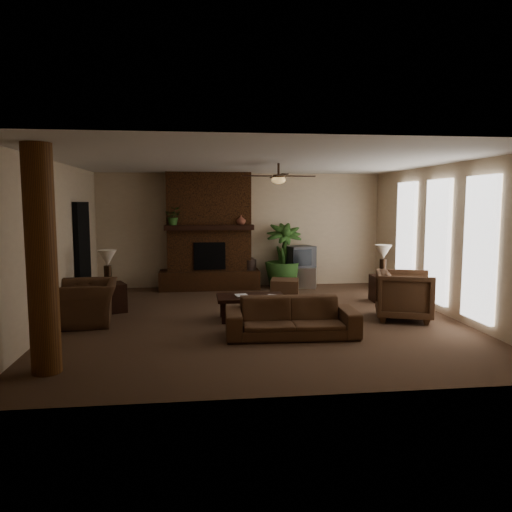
{
  "coord_description": "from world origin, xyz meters",
  "views": [
    {
      "loc": [
        -1.07,
        -8.45,
        2.11
      ],
      "look_at": [
        0.0,
        0.4,
        1.1
      ],
      "focal_mm": 33.85,
      "sensor_mm": 36.0,
      "label": 1
    }
  ],
  "objects": [
    {
      "name": "mantel_plant",
      "position": [
        -1.63,
        2.93,
        1.72
      ],
      "size": [
        0.43,
        0.47,
        0.33
      ],
      "primitive_type": "imported",
      "rotation": [
        0.0,
        0.0,
        -0.14
      ],
      "color": "#305723",
      "rests_on": "fireplace"
    },
    {
      "name": "book_b",
      "position": [
        0.11,
        -0.11,
        0.58
      ],
      "size": [
        0.19,
        0.13,
        0.29
      ],
      "primitive_type": "imported",
      "rotation": [
        0.0,
        0.0,
        -0.58
      ],
      "color": "#999999",
      "rests_on": "coffee_table"
    },
    {
      "name": "room_shell",
      "position": [
        0.0,
        0.0,
        1.4
      ],
      "size": [
        7.0,
        7.0,
        7.0
      ],
      "color": "brown",
      "rests_on": "ground"
    },
    {
      "name": "windows",
      "position": [
        3.45,
        0.2,
        1.35
      ],
      "size": [
        0.08,
        3.65,
        2.35
      ],
      "color": "white",
      "rests_on": "ground"
    },
    {
      "name": "coffee_table",
      "position": [
        -0.14,
        -0.01,
        0.37
      ],
      "size": [
        1.2,
        0.7,
        0.43
      ],
      "color": "black",
      "rests_on": "ground"
    },
    {
      "name": "floor_plant",
      "position": [
        0.99,
        3.07,
        0.44
      ],
      "size": [
        0.89,
        1.58,
        0.89
      ],
      "primitive_type": "imported",
      "rotation": [
        0.0,
        0.0,
        0.0
      ],
      "color": "#305723",
      "rests_on": "ground"
    },
    {
      "name": "ottoman",
      "position": [
        0.82,
        1.91,
        0.2
      ],
      "size": [
        0.72,
        0.72,
        0.4
      ],
      "primitive_type": "cube",
      "rotation": [
        0.0,
        0.0,
        -0.23
      ],
      "color": "#503522",
      "rests_on": "ground"
    },
    {
      "name": "tv",
      "position": [
        1.42,
        3.14,
        0.76
      ],
      "size": [
        0.78,
        0.71,
        0.52
      ],
      "color": "#363538",
      "rests_on": "tv_stand"
    },
    {
      "name": "floor_vase",
      "position": [
        0.17,
        3.15,
        0.43
      ],
      "size": [
        0.34,
        0.34,
        0.77
      ],
      "color": "#2E201A",
      "rests_on": "ground"
    },
    {
      "name": "mantel_vase",
      "position": [
        -0.04,
        3.0,
        1.67
      ],
      "size": [
        0.28,
        0.28,
        0.22
      ],
      "primitive_type": "imported",
      "rotation": [
        0.0,
        0.0,
        -0.3
      ],
      "color": "brown",
      "rests_on": "fireplace"
    },
    {
      "name": "lamp_left",
      "position": [
        -2.78,
        0.87,
        1.0
      ],
      "size": [
        0.43,
        0.43,
        0.65
      ],
      "color": "black",
      "rests_on": "side_table_left"
    },
    {
      "name": "sofa",
      "position": [
        0.37,
        -1.18,
        0.4
      ],
      "size": [
        2.08,
        0.68,
        0.8
      ],
      "primitive_type": "imported",
      "rotation": [
        0.0,
        0.0,
        -0.04
      ],
      "color": "#503522",
      "rests_on": "ground"
    },
    {
      "name": "side_table_right",
      "position": [
        2.83,
        1.23,
        0.28
      ],
      "size": [
        0.52,
        0.52,
        0.55
      ],
      "primitive_type": "cube",
      "rotation": [
        0.0,
        0.0,
        -0.04
      ],
      "color": "black",
      "rests_on": "ground"
    },
    {
      "name": "ceiling_fan",
      "position": [
        0.4,
        0.3,
        2.53
      ],
      "size": [
        1.35,
        1.35,
        0.37
      ],
      "color": "black",
      "rests_on": "ceiling"
    },
    {
      "name": "log_column",
      "position": [
        -2.95,
        -2.4,
        1.4
      ],
      "size": [
        0.36,
        0.36,
        2.8
      ],
      "primitive_type": "cylinder",
      "color": "brown",
      "rests_on": "ground"
    },
    {
      "name": "fireplace",
      "position": [
        -0.8,
        3.22,
        1.16
      ],
      "size": [
        2.4,
        0.7,
        2.8
      ],
      "color": "#4F2B15",
      "rests_on": "ground"
    },
    {
      "name": "lamp_right",
      "position": [
        2.82,
        1.28,
        1.0
      ],
      "size": [
        0.44,
        0.44,
        0.65
      ],
      "color": "black",
      "rests_on": "side_table_right"
    },
    {
      "name": "armchair_right",
      "position": [
        2.59,
        -0.33,
        0.48
      ],
      "size": [
        1.13,
        1.16,
        0.96
      ],
      "primitive_type": "imported",
      "rotation": [
        0.0,
        0.0,
        1.25
      ],
      "color": "#503522",
      "rests_on": "ground"
    },
    {
      "name": "side_table_left",
      "position": [
        -2.74,
        0.92,
        0.28
      ],
      "size": [
        0.66,
        0.66,
        0.55
      ],
      "primitive_type": "cube",
      "rotation": [
        0.0,
        0.0,
        0.4
      ],
      "color": "black",
      "rests_on": "ground"
    },
    {
      "name": "book_a",
      "position": [
        -0.42,
        -0.06,
        0.57
      ],
      "size": [
        0.22,
        0.05,
        0.29
      ],
      "primitive_type": "imported",
      "rotation": [
        0.0,
        0.0,
        0.12
      ],
      "color": "#999999",
      "rests_on": "coffee_table"
    },
    {
      "name": "tv_stand",
      "position": [
        1.41,
        3.15,
        0.25
      ],
      "size": [
        0.96,
        0.72,
        0.5
      ],
      "primitive_type": "cube",
      "rotation": [
        0.0,
        0.0,
        -0.28
      ],
      "color": "silver",
      "rests_on": "ground"
    },
    {
      "name": "armchair_left",
      "position": [
        -2.98,
        0.05,
        0.49
      ],
      "size": [
        0.88,
        1.21,
        0.99
      ],
      "primitive_type": "imported",
      "rotation": [
        0.0,
        0.0,
        -1.44
      ],
      "color": "#503522",
      "rests_on": "ground"
    },
    {
      "name": "doorway",
      "position": [
        -3.44,
        1.8,
        1.05
      ],
      "size": [
        0.1,
        1.0,
        2.1
      ],
      "primitive_type": "cube",
      "color": "black",
      "rests_on": "ground"
    }
  ]
}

